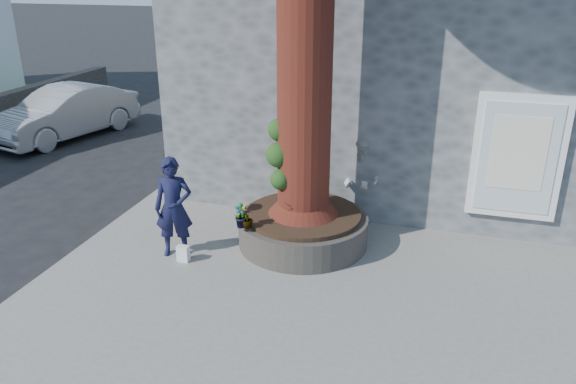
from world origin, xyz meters
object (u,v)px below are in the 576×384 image
(man, at_px, (174,208))
(car_silver, at_px, (65,113))
(planter, at_px, (303,228))
(woman, at_px, (362,180))

(man, height_order, car_silver, man)
(planter, xyz_separation_m, woman, (0.83, 1.25, 0.55))
(man, bearing_deg, car_silver, 120.65)
(woman, xyz_separation_m, car_silver, (-9.38, 3.67, -0.22))
(woman, height_order, car_silver, woman)
(planter, xyz_separation_m, car_silver, (-8.54, 4.92, 0.33))
(man, xyz_separation_m, woman, (2.83, 2.25, -0.03))
(man, bearing_deg, planter, 9.56)
(woman, distance_m, car_silver, 10.07)
(planter, distance_m, man, 2.30)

